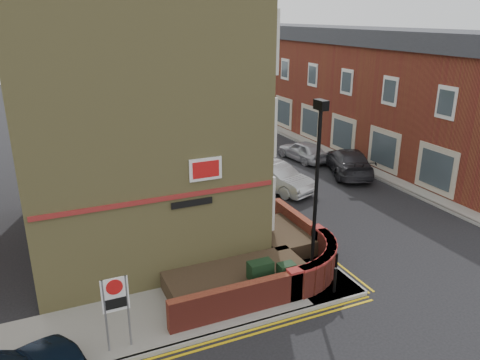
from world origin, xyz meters
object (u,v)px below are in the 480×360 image
lamppost (316,196)px  silver_car_near (276,177)px  zone_sign (116,300)px  utility_cabinet_large (260,278)px

lamppost → silver_car_near: size_ratio=1.43×
lamppost → zone_sign: lamppost is taller
utility_cabinet_large → silver_car_near: bearing=59.2°
lamppost → zone_sign: 6.85m
zone_sign → silver_car_near: bearing=43.8°
utility_cabinet_large → silver_car_near: size_ratio=0.27×
zone_sign → silver_car_near: zone_sign is taller
utility_cabinet_large → zone_sign: zone_sign is taller
silver_car_near → lamppost: bearing=-131.0°
utility_cabinet_large → silver_car_near: 10.09m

